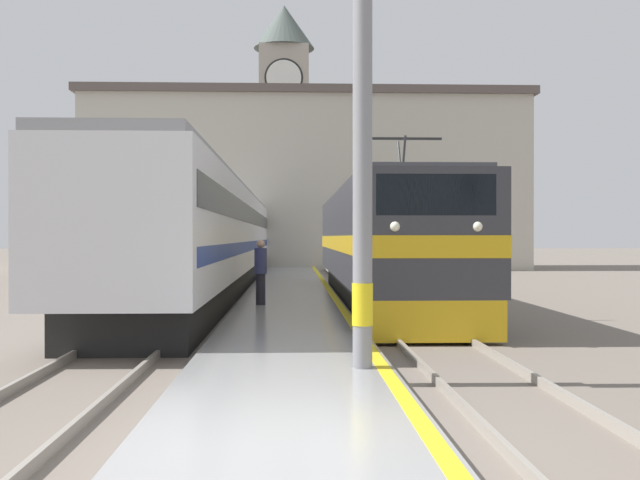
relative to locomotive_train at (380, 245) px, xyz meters
The scene contains 10 objects.
ground_plane 14.04m from the locomotive_train, 101.63° to the left, with size 200.00×200.00×0.00m, color #70665B.
platform 9.24m from the locomotive_train, 108.00° to the left, with size 2.97×140.00×0.27m.
rail_track_near 8.82m from the locomotive_train, 90.00° to the left, with size 2.83×140.00×0.16m.
rail_track_far 10.56m from the locomotive_train, 123.92° to the left, with size 2.84×140.00×0.16m.
locomotive_train is the anchor object (origin of this frame).
passenger_train 16.04m from the locomotive_train, 111.21° to the left, with size 2.92×52.53×4.02m.
catenary_mast 13.01m from the locomotive_train, 97.62° to the right, with size 2.06×0.30×7.02m.
person_on_platform 4.68m from the locomotive_train, 141.47° to the right, with size 0.34×0.34×1.77m.
clock_tower 42.09m from the locomotive_train, 94.88° to the left, with size 5.18×5.18×21.95m.
station_building 27.63m from the locomotive_train, 93.89° to the left, with size 28.95×9.47×11.54m.
Camera 1 is at (0.05, -6.94, 2.12)m, focal length 42.00 mm.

